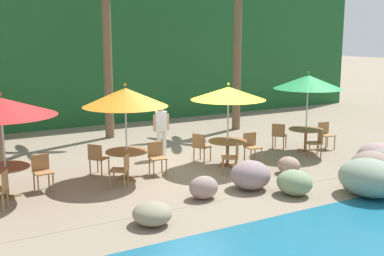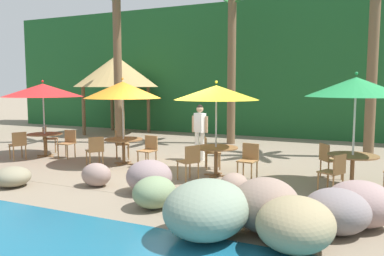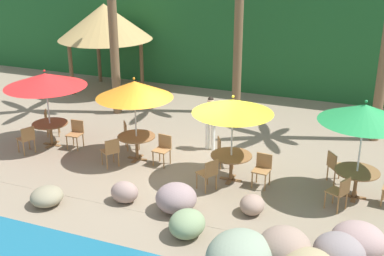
{
  "view_description": "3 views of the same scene",
  "coord_description": "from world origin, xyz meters",
  "px_view_note": "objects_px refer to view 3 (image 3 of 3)",
  "views": [
    {
      "loc": [
        -6.42,
        -11.53,
        3.72
      ],
      "look_at": [
        0.48,
        0.57,
        1.05
      ],
      "focal_mm": 45.9,
      "sensor_mm": 36.0,
      "label": 1
    },
    {
      "loc": [
        4.87,
        -9.35,
        2.29
      ],
      "look_at": [
        0.47,
        0.0,
        1.16
      ],
      "focal_mm": 37.19,
      "sensor_mm": 36.0,
      "label": 2
    },
    {
      "loc": [
        4.75,
        -11.78,
        6.12
      ],
      "look_at": [
        -0.15,
        0.43,
        1.09
      ],
      "focal_mm": 46.65,
      "sensor_mm": 36.0,
      "label": 3
    }
  ],
  "objects_px": {
    "umbrella_orange": "(134,89)",
    "chair_yellow_seaward": "(263,168)",
    "dining_table_red": "(50,127)",
    "chair_red_left": "(27,138)",
    "palapa_hut": "(105,22)",
    "palm_tree_second": "(239,2)",
    "umbrella_green": "(365,113)",
    "chair_green_inland": "(335,165)",
    "palm_tree_nearest": "(111,0)",
    "chair_yellow_left": "(209,173)",
    "chair_red_inland": "(50,121)",
    "dining_table_yellow": "(231,159)",
    "waiter_in_white": "(210,119)",
    "umbrella_red": "(45,80)",
    "umbrella_yellow": "(233,106)",
    "chair_yellow_inland": "(223,150)",
    "chair_green_left": "(340,191)",
    "chair_red_seaward": "(76,132)",
    "dining_table_orange": "(136,140)",
    "chair_orange_inland": "(129,133)",
    "chair_orange_seaward": "(163,148)",
    "chair_orange_left": "(111,150)"
  },
  "relations": [
    {
      "from": "chair_orange_seaward",
      "to": "chair_yellow_inland",
      "type": "xyz_separation_m",
      "value": [
        1.65,
        0.45,
        0.0
      ]
    },
    {
      "from": "umbrella_yellow",
      "to": "palapa_hut",
      "type": "xyz_separation_m",
      "value": [
        -7.47,
        6.19,
        0.8
      ]
    },
    {
      "from": "chair_red_left",
      "to": "dining_table_yellow",
      "type": "distance_m",
      "value": 6.26
    },
    {
      "from": "chair_yellow_left",
      "to": "umbrella_green",
      "type": "xyz_separation_m",
      "value": [
        3.53,
        1.02,
        1.73
      ]
    },
    {
      "from": "palm_tree_nearest",
      "to": "dining_table_orange",
      "type": "bearing_deg",
      "value": -52.58
    },
    {
      "from": "chair_orange_seaward",
      "to": "waiter_in_white",
      "type": "height_order",
      "value": "waiter_in_white"
    },
    {
      "from": "dining_table_red",
      "to": "chair_orange_inland",
      "type": "distance_m",
      "value": 2.5
    },
    {
      "from": "chair_orange_seaward",
      "to": "umbrella_green",
      "type": "bearing_deg",
      "value": -0.21
    },
    {
      "from": "umbrella_yellow",
      "to": "umbrella_green",
      "type": "bearing_deg",
      "value": 4.32
    },
    {
      "from": "chair_red_seaward",
      "to": "umbrella_green",
      "type": "height_order",
      "value": "umbrella_green"
    },
    {
      "from": "umbrella_orange",
      "to": "chair_yellow_inland",
      "type": "distance_m",
      "value": 3.02
    },
    {
      "from": "chair_orange_seaward",
      "to": "chair_green_left",
      "type": "xyz_separation_m",
      "value": [
        5.0,
        -0.82,
        0.0
      ]
    },
    {
      "from": "chair_yellow_left",
      "to": "palapa_hut",
      "type": "relative_size",
      "value": 0.22
    },
    {
      "from": "dining_table_red",
      "to": "palapa_hut",
      "type": "height_order",
      "value": "palapa_hut"
    },
    {
      "from": "chair_orange_inland",
      "to": "umbrella_yellow",
      "type": "relative_size",
      "value": 0.36
    },
    {
      "from": "dining_table_red",
      "to": "chair_yellow_left",
      "type": "distance_m",
      "value": 5.72
    },
    {
      "from": "chair_yellow_inland",
      "to": "palm_tree_nearest",
      "type": "height_order",
      "value": "palm_tree_nearest"
    },
    {
      "from": "chair_yellow_seaward",
      "to": "palm_tree_second",
      "type": "relative_size",
      "value": 0.14
    },
    {
      "from": "chair_orange_inland",
      "to": "chair_yellow_inland",
      "type": "bearing_deg",
      "value": -3.18
    },
    {
      "from": "umbrella_red",
      "to": "chair_green_inland",
      "type": "relative_size",
      "value": 2.85
    },
    {
      "from": "chair_orange_inland",
      "to": "chair_yellow_inland",
      "type": "xyz_separation_m",
      "value": [
        3.09,
        -0.17,
        0.0
      ]
    },
    {
      "from": "umbrella_orange",
      "to": "chair_yellow_seaward",
      "type": "bearing_deg",
      "value": -3.71
    },
    {
      "from": "dining_table_red",
      "to": "chair_red_left",
      "type": "bearing_deg",
      "value": -107.09
    },
    {
      "from": "chair_red_inland",
      "to": "dining_table_yellow",
      "type": "bearing_deg",
      "value": -7.77
    },
    {
      "from": "chair_red_left",
      "to": "umbrella_orange",
      "type": "height_order",
      "value": "umbrella_orange"
    },
    {
      "from": "dining_table_red",
      "to": "chair_yellow_left",
      "type": "xyz_separation_m",
      "value": [
        5.63,
        -1.0,
        -0.1
      ]
    },
    {
      "from": "chair_orange_inland",
      "to": "chair_yellow_seaward",
      "type": "bearing_deg",
      "value": -11.11
    },
    {
      "from": "dining_table_orange",
      "to": "chair_yellow_seaward",
      "type": "height_order",
      "value": "chair_yellow_seaward"
    },
    {
      "from": "chair_green_left",
      "to": "waiter_in_white",
      "type": "relative_size",
      "value": 0.51
    },
    {
      "from": "chair_red_inland",
      "to": "umbrella_green",
      "type": "height_order",
      "value": "umbrella_green"
    },
    {
      "from": "dining_table_yellow",
      "to": "palm_tree_second",
      "type": "xyz_separation_m",
      "value": [
        -1.53,
        5.43,
        3.42
      ]
    },
    {
      "from": "chair_orange_left",
      "to": "dining_table_yellow",
      "type": "xyz_separation_m",
      "value": [
        3.4,
        0.48,
        0.1
      ]
    },
    {
      "from": "dining_table_orange",
      "to": "chair_orange_seaward",
      "type": "bearing_deg",
      "value": -0.34
    },
    {
      "from": "chair_green_inland",
      "to": "palm_tree_nearest",
      "type": "bearing_deg",
      "value": 160.69
    },
    {
      "from": "dining_table_orange",
      "to": "dining_table_yellow",
      "type": "xyz_separation_m",
      "value": [
        2.97,
        -0.26,
        0.0
      ]
    },
    {
      "from": "chair_red_seaward",
      "to": "chair_green_inland",
      "type": "bearing_deg",
      "value": 3.74
    },
    {
      "from": "chair_green_left",
      "to": "chair_red_seaward",
      "type": "bearing_deg",
      "value": 173.46
    },
    {
      "from": "dining_table_orange",
      "to": "chair_orange_inland",
      "type": "bearing_deg",
      "value": 133.57
    },
    {
      "from": "chair_red_seaward",
      "to": "palapa_hut",
      "type": "distance_m",
      "value": 6.72
    },
    {
      "from": "palm_tree_second",
      "to": "chair_yellow_left",
      "type": "bearing_deg",
      "value": -79.19
    },
    {
      "from": "umbrella_green",
      "to": "waiter_in_white",
      "type": "bearing_deg",
      "value": 160.86
    },
    {
      "from": "chair_red_inland",
      "to": "chair_yellow_left",
      "type": "xyz_separation_m",
      "value": [
        6.16,
        -1.67,
        0.0
      ]
    },
    {
      "from": "chair_red_left",
      "to": "chair_green_inland",
      "type": "relative_size",
      "value": 1.0
    },
    {
      "from": "palm_tree_second",
      "to": "umbrella_green",
      "type": "bearing_deg",
      "value": -47.76
    },
    {
      "from": "palm_tree_nearest",
      "to": "chair_yellow_left",
      "type": "bearing_deg",
      "value": -40.55
    },
    {
      "from": "chair_red_seaward",
      "to": "chair_red_inland",
      "type": "relative_size",
      "value": 1.0
    },
    {
      "from": "umbrella_red",
      "to": "chair_yellow_seaward",
      "type": "xyz_separation_m",
      "value": [
        6.83,
        -0.21,
        -1.61
      ]
    },
    {
      "from": "chair_orange_inland",
      "to": "dining_table_yellow",
      "type": "xyz_separation_m",
      "value": [
        3.56,
        -0.88,
        0.1
      ]
    },
    {
      "from": "chair_red_left",
      "to": "chair_green_inland",
      "type": "distance_m",
      "value": 8.94
    },
    {
      "from": "chair_red_seaward",
      "to": "chair_orange_left",
      "type": "bearing_deg",
      "value": -25.74
    }
  ]
}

